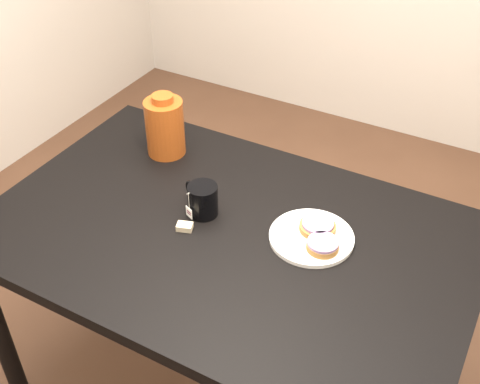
{
  "coord_description": "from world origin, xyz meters",
  "views": [
    {
      "loc": [
        0.66,
        -1.12,
        1.89
      ],
      "look_at": [
        -0.02,
        0.11,
        0.81
      ],
      "focal_mm": 45.0,
      "sensor_mm": 36.0,
      "label": 1
    }
  ],
  "objects_px": {
    "bagel_back": "(318,226)",
    "teabag_pouch": "(185,227)",
    "bagel_front": "(323,245)",
    "mug": "(202,200)",
    "plate": "(312,237)",
    "bagel_package": "(165,127)",
    "table": "(228,252)"
  },
  "relations": [
    {
      "from": "teabag_pouch",
      "to": "bagel_back",
      "type": "bearing_deg",
      "value": 26.32
    },
    {
      "from": "mug",
      "to": "plate",
      "type": "bearing_deg",
      "value": 31.92
    },
    {
      "from": "table",
      "to": "bagel_back",
      "type": "relative_size",
      "value": 9.86
    },
    {
      "from": "plate",
      "to": "mug",
      "type": "height_order",
      "value": "mug"
    },
    {
      "from": "table",
      "to": "mug",
      "type": "distance_m",
      "value": 0.17
    },
    {
      "from": "table",
      "to": "teabag_pouch",
      "type": "distance_m",
      "value": 0.15
    },
    {
      "from": "plate",
      "to": "bagel_front",
      "type": "distance_m",
      "value": 0.06
    },
    {
      "from": "plate",
      "to": "bagel_package",
      "type": "height_order",
      "value": "bagel_package"
    },
    {
      "from": "bagel_back",
      "to": "bagel_front",
      "type": "distance_m",
      "value": 0.08
    },
    {
      "from": "bagel_front",
      "to": "bagel_package",
      "type": "height_order",
      "value": "bagel_package"
    },
    {
      "from": "mug",
      "to": "teabag_pouch",
      "type": "distance_m",
      "value": 0.1
    },
    {
      "from": "table",
      "to": "plate",
      "type": "relative_size",
      "value": 5.82
    },
    {
      "from": "plate",
      "to": "bagel_package",
      "type": "relative_size",
      "value": 1.11
    },
    {
      "from": "bagel_back",
      "to": "bagel_package",
      "type": "relative_size",
      "value": 0.65
    },
    {
      "from": "teabag_pouch",
      "to": "plate",
      "type": "bearing_deg",
      "value": 22.16
    },
    {
      "from": "bagel_back",
      "to": "mug",
      "type": "distance_m",
      "value": 0.34
    },
    {
      "from": "bagel_front",
      "to": "mug",
      "type": "xyz_separation_m",
      "value": [
        -0.38,
        -0.01,
        0.02
      ]
    },
    {
      "from": "plate",
      "to": "teabag_pouch",
      "type": "relative_size",
      "value": 5.35
    },
    {
      "from": "plate",
      "to": "mug",
      "type": "xyz_separation_m",
      "value": [
        -0.33,
        -0.05,
        0.04
      ]
    },
    {
      "from": "plate",
      "to": "bagel_front",
      "type": "relative_size",
      "value": 1.94
    },
    {
      "from": "bagel_back",
      "to": "bagel_front",
      "type": "xyz_separation_m",
      "value": [
        0.04,
        -0.07,
        0.0
      ]
    },
    {
      "from": "table",
      "to": "plate",
      "type": "bearing_deg",
      "value": 20.36
    },
    {
      "from": "mug",
      "to": "bagel_package",
      "type": "height_order",
      "value": "bagel_package"
    },
    {
      "from": "bagel_front",
      "to": "mug",
      "type": "height_order",
      "value": "mug"
    },
    {
      "from": "plate",
      "to": "bagel_package",
      "type": "xyz_separation_m",
      "value": [
        -0.61,
        0.17,
        0.09
      ]
    },
    {
      "from": "mug",
      "to": "bagel_package",
      "type": "distance_m",
      "value": 0.36
    },
    {
      "from": "bagel_back",
      "to": "teabag_pouch",
      "type": "distance_m",
      "value": 0.38
    },
    {
      "from": "plate",
      "to": "bagel_front",
      "type": "bearing_deg",
      "value": -36.86
    },
    {
      "from": "plate",
      "to": "bagel_back",
      "type": "height_order",
      "value": "bagel_back"
    },
    {
      "from": "plate",
      "to": "bagel_back",
      "type": "bearing_deg",
      "value": 83.2
    },
    {
      "from": "bagel_front",
      "to": "teabag_pouch",
      "type": "relative_size",
      "value": 2.76
    },
    {
      "from": "plate",
      "to": "bagel_back",
      "type": "relative_size",
      "value": 1.69
    }
  ]
}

